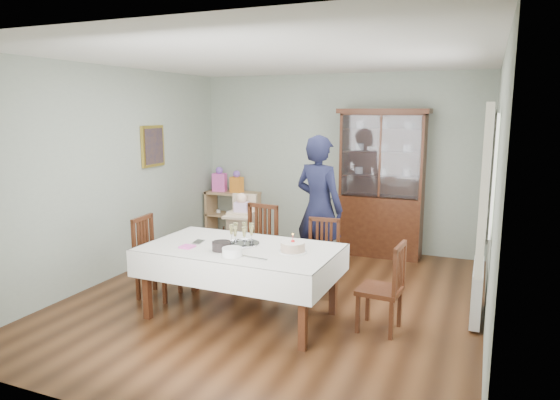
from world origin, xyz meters
The scene contains 25 objects.
floor centered at (0.00, 0.00, 0.00)m, with size 5.00×5.00×0.00m, color #593319.
room_shell centered at (0.00, 0.53, 1.70)m, with size 5.00×5.00×5.00m.
dining_table centered at (-0.14, -0.59, 0.38)m, with size 2.02×1.19×0.76m.
china_cabinet centered at (0.75, 2.26, 1.12)m, with size 1.30×0.48×2.18m.
sideboard centered at (-1.75, 2.28, 0.40)m, with size 0.90×0.38×0.80m.
picture_frame centered at (-2.22, 0.80, 1.65)m, with size 0.04×0.48×0.58m, color gold.
window centered at (2.22, 0.30, 1.55)m, with size 0.04×1.02×1.22m, color white.
curtain_left centered at (2.16, -0.32, 1.45)m, with size 0.07×0.30×1.55m, color silver.
curtain_right centered at (2.16, 0.92, 1.45)m, with size 0.07×0.30×1.55m, color silver.
radiator centered at (2.16, 0.30, 0.30)m, with size 0.10×0.80×0.55m, color white.
chair_far_left centered at (-0.40, 0.32, 0.30)m, with size 0.50×0.50×1.00m.
chair_far_right centered at (0.43, 0.38, 0.26)m, with size 0.43×0.43×0.88m.
chair_end_left centered at (-1.30, -0.45, 0.28)m, with size 0.46×0.46×0.94m.
chair_end_right centered at (1.29, -0.36, 0.27)m, with size 0.43×0.43×0.90m.
woman centered at (0.23, 0.90, 0.93)m, with size 0.68×0.44×1.85m, color black.
high_chair centered at (-0.89, 0.92, 0.41)m, with size 0.52×0.52×1.05m.
champagne_tray centered at (-0.16, -0.50, 0.83)m, with size 0.37×0.37×0.22m.
birthday_cake centered at (0.44, -0.56, 0.81)m, with size 0.28×0.28×0.20m.
plate_stack_dark centered at (-0.25, -0.78, 0.81)m, with size 0.19×0.19×0.09m, color black.
plate_stack_white centered at (-0.06, -0.91, 0.80)m, with size 0.20×0.20×0.08m, color white.
napkin_stack centered at (-0.63, -0.82, 0.77)m, with size 0.13×0.13×0.02m, color #EC57BA.
cutlery centered at (-0.67, -0.60, 0.77)m, with size 0.12×0.18×0.01m, color silver, non-canonical shape.
cake_knife centered at (0.17, -0.89, 0.77)m, with size 0.29×0.03×0.01m, color silver.
gift_bag_pink centered at (-1.98, 2.26, 0.98)m, with size 0.24×0.17×0.41m.
gift_bag_orange centered at (-1.66, 2.26, 0.96)m, with size 0.21×0.16×0.37m.
Camera 1 is at (2.16, -5.04, 2.16)m, focal length 32.00 mm.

